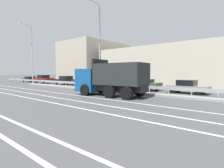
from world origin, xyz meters
TOP-DOWN VIEW (x-y plane):
  - ground_plane at (0.00, 0.00)m, footprint 320.00×320.00m
  - lane_strip_0 at (3.39, -2.87)m, footprint 64.10×0.16m
  - lane_strip_1 at (3.39, -4.87)m, footprint 64.10×0.16m
  - lane_strip_2 at (3.39, -6.48)m, footprint 64.10×0.16m
  - median_island at (0.00, 1.75)m, footprint 35.25×1.10m
  - median_guardrail at (-0.00, 3.09)m, footprint 64.10×0.09m
  - dump_truck at (2.50, -1.14)m, footprint 7.01×3.15m
  - median_road_sign at (0.78, 1.75)m, footprint 0.77×0.16m
  - street_lamp_0 at (-17.60, 1.80)m, footprint 0.70×2.21m
  - street_lamp_1 at (-0.50, 1.38)m, footprint 0.71×2.70m
  - parked_car_0 at (-25.94, 5.40)m, footprint 4.62×2.01m
  - parked_car_1 at (-19.26, 4.96)m, footprint 4.51×2.17m
  - parked_car_2 at (-12.52, 5.35)m, footprint 4.76×1.88m
  - parked_car_3 at (-7.22, 5.01)m, footprint 3.96×2.20m
  - parked_car_4 at (-1.87, 4.93)m, footprint 4.52×2.10m
  - parked_car_5 at (3.27, 5.33)m, footprint 3.88×2.10m
  - parked_car_6 at (8.17, 5.45)m, footprint 4.00×2.01m
  - background_building_0 at (-17.14, 17.30)m, footprint 10.59×15.05m
  - background_building_1 at (1.43, 18.97)m, footprint 22.25×14.91m

SIDE VIEW (x-z plane):
  - ground_plane at x=0.00m, z-range 0.00..0.00m
  - lane_strip_0 at x=3.39m, z-range 0.00..0.01m
  - lane_strip_1 at x=3.39m, z-range 0.00..0.01m
  - lane_strip_2 at x=3.39m, z-range 0.00..0.01m
  - median_island at x=0.00m, z-range 0.00..0.18m
  - median_guardrail at x=0.00m, z-range 0.18..0.96m
  - parked_car_0 at x=-25.94m, z-range 0.02..1.28m
  - parked_car_6 at x=8.17m, z-range 0.00..1.38m
  - parked_car_5 at x=3.27m, z-range 0.03..1.38m
  - parked_car_4 at x=-1.87m, z-range 0.03..1.44m
  - parked_car_3 at x=-7.22m, z-range 0.00..1.51m
  - parked_car_2 at x=-12.52m, z-range -0.01..1.54m
  - parked_car_1 at x=-19.26m, z-range -0.01..1.64m
  - dump_truck at x=2.50m, z-range -0.41..2.95m
  - median_road_sign at x=0.78m, z-range 0.08..2.53m
  - background_building_1 at x=1.43m, z-range 0.00..6.43m
  - background_building_0 at x=-17.14m, z-range 0.00..9.13m
  - street_lamp_1 at x=-0.50m, z-range 0.55..10.54m
  - street_lamp_0 at x=-17.60m, z-range 0.50..11.10m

